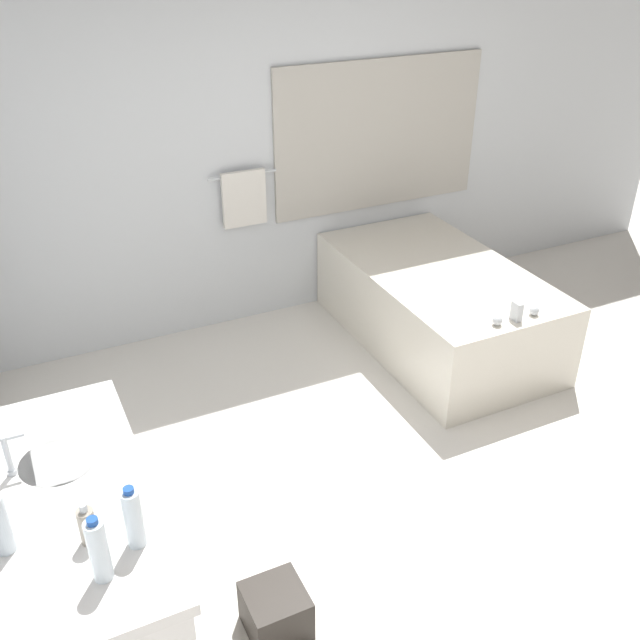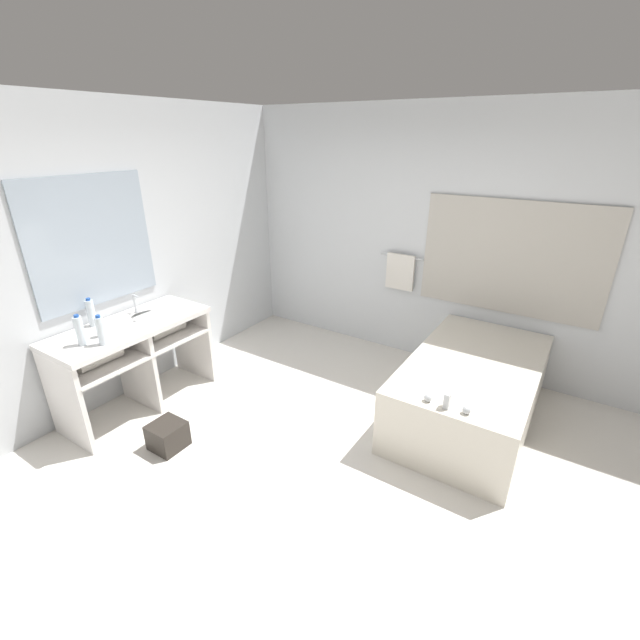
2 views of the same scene
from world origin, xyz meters
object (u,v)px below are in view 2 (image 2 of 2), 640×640
Objects in this scene: bathtub at (471,387)px; water_bottle_1 at (91,313)px; water_bottle_2 at (101,331)px; waste_bin at (168,435)px; soap_dispenser at (101,328)px; water_bottle_3 at (80,331)px.

water_bottle_1 is (-2.91, -1.65, 0.64)m from bathtub.
water_bottle_2 is 0.98× the size of waste_bin.
soap_dispenser is at bearing -146.63° from bathtub.
soap_dispenser reaches higher than waste_bin.
water_bottle_3 is at bearing -143.94° from bathtub.
water_bottle_2 is (0.41, -0.16, -0.00)m from water_bottle_1.
bathtub is at bearing 36.06° from water_bottle_3.
soap_dispenser is (-0.01, 0.17, -0.05)m from water_bottle_3.
bathtub is 2.64m from waste_bin.
soap_dispenser is at bearing 94.33° from water_bottle_3.
water_bottle_3 reaches higher than bathtub.
water_bottle_1 is at bearing 158.08° from water_bottle_2.
water_bottle_3 is (-0.13, -0.10, 0.00)m from water_bottle_2.
water_bottle_3 is at bearing -165.59° from waste_bin.
waste_bin is (-1.97, -1.75, -0.21)m from bathtub.
water_bottle_3 reaches higher than soap_dispenser.
water_bottle_3 is 1.01× the size of waste_bin.
soap_dispenser is (-2.64, -1.74, 0.59)m from bathtub.
water_bottle_3 is at bearing -43.20° from water_bottle_1.
water_bottle_2 is (-2.50, -1.82, 0.64)m from bathtub.
water_bottle_2 reaches higher than bathtub.
water_bottle_1 is at bearing 174.38° from waste_bin.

